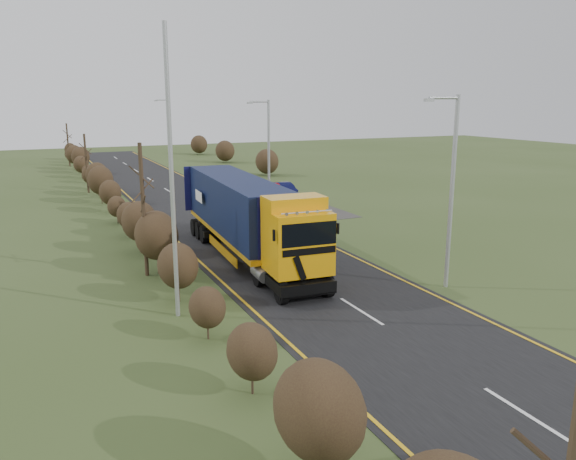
{
  "coord_description": "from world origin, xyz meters",
  "views": [
    {
      "loc": [
        -10.93,
        -21.1,
        7.86
      ],
      "look_at": [
        -0.25,
        2.09,
        1.93
      ],
      "focal_mm": 35.0,
      "sensor_mm": 36.0,
      "label": 1
    }
  ],
  "objects_px": {
    "car_red_hatchback": "(283,199)",
    "streetlight_near": "(451,185)",
    "speed_sign": "(276,193)",
    "lorry": "(246,214)",
    "car_blue_sedan": "(279,191)"
  },
  "relations": [
    {
      "from": "lorry",
      "to": "streetlight_near",
      "type": "distance_m",
      "value": 10.09
    },
    {
      "from": "lorry",
      "to": "car_blue_sedan",
      "type": "height_order",
      "value": "lorry"
    },
    {
      "from": "car_red_hatchback",
      "to": "car_blue_sedan",
      "type": "relative_size",
      "value": 1.01
    },
    {
      "from": "lorry",
      "to": "speed_sign",
      "type": "height_order",
      "value": "lorry"
    },
    {
      "from": "car_red_hatchback",
      "to": "streetlight_near",
      "type": "height_order",
      "value": "streetlight_near"
    },
    {
      "from": "car_red_hatchback",
      "to": "speed_sign",
      "type": "relative_size",
      "value": 1.83
    },
    {
      "from": "car_red_hatchback",
      "to": "speed_sign",
      "type": "distance_m",
      "value": 3.05
    },
    {
      "from": "streetlight_near",
      "to": "speed_sign",
      "type": "bearing_deg",
      "value": 92.08
    },
    {
      "from": "lorry",
      "to": "streetlight_near",
      "type": "xyz_separation_m",
      "value": [
        6.2,
        -7.68,
        2.11
      ]
    },
    {
      "from": "speed_sign",
      "to": "car_blue_sedan",
      "type": "bearing_deg",
      "value": 64.49
    },
    {
      "from": "car_blue_sedan",
      "to": "speed_sign",
      "type": "xyz_separation_m",
      "value": [
        -3.03,
        -6.34,
        0.95
      ]
    },
    {
      "from": "speed_sign",
      "to": "streetlight_near",
      "type": "bearing_deg",
      "value": -87.92
    },
    {
      "from": "car_blue_sedan",
      "to": "streetlight_near",
      "type": "height_order",
      "value": "streetlight_near"
    },
    {
      "from": "car_red_hatchback",
      "to": "car_blue_sedan",
      "type": "distance_m",
      "value": 4.16
    },
    {
      "from": "streetlight_near",
      "to": "speed_sign",
      "type": "distance_m",
      "value": 16.92
    }
  ]
}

